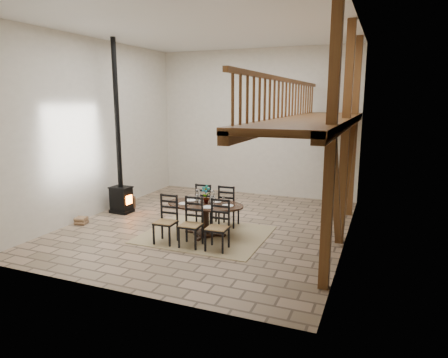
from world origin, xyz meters
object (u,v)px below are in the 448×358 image
at_px(wood_stove, 120,175).
at_px(log_stack, 81,221).
at_px(dining_table, 203,219).
at_px(log_basket, 128,202).

bearing_deg(wood_stove, log_stack, -99.92).
bearing_deg(dining_table, log_stack, -176.66).
height_order(wood_stove, log_basket, wood_stove).
height_order(dining_table, log_basket, dining_table).
bearing_deg(log_basket, log_stack, -94.77).
bearing_deg(log_basket, dining_table, -25.18).
relative_size(log_basket, log_stack, 1.37).
height_order(dining_table, wood_stove, wood_stove).
xyz_separation_m(dining_table, log_stack, (-3.48, -0.34, -0.34)).
relative_size(dining_table, wood_stove, 0.44).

